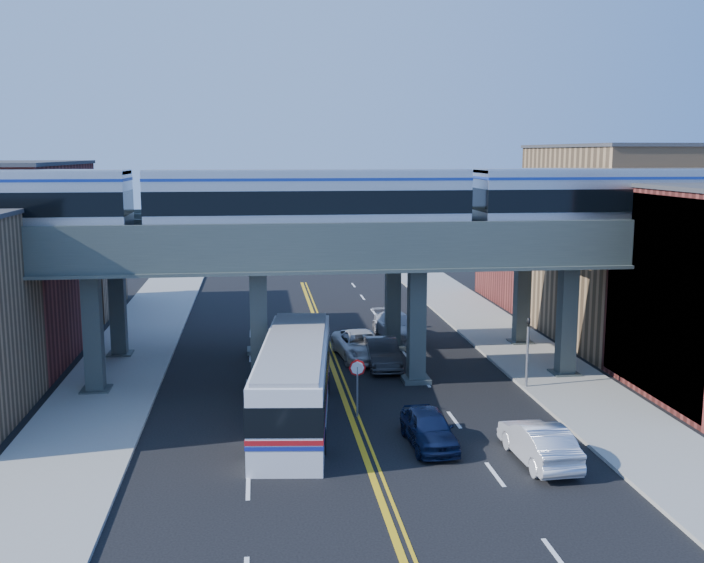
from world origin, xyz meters
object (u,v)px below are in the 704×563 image
Objects in this scene: stop_sign at (357,379)px; car_lane_b at (382,353)px; traffic_signal at (528,345)px; car_lane_c at (361,345)px; transit_bus at (295,382)px; car_parked_curb at (539,442)px; car_lane_a at (429,428)px; car_lane_d at (397,326)px; transit_train at (309,202)px.

stop_sign is 0.55× the size of car_lane_b.
traffic_signal reaches higher than car_lane_c.
car_parked_curb is at bearing -117.43° from transit_bus.
car_lane_d is (2.03, 18.52, 0.04)m from car_lane_a.
car_lane_d is at bearing 110.93° from traffic_signal.
car_lane_a is 4.35m from car_parked_curb.
car_lane_a is at bearing -120.27° from transit_bus.
stop_sign is (1.75, -5.00, -7.55)m from transit_train.
transit_train is at bearing -56.76° from car_parked_curb.
traffic_signal reaches higher than car_parked_curb.
traffic_signal is 10.29m from car_lane_c.
transit_bus reaches higher than car_lane_d.
traffic_signal is 12.07m from transit_bus.
car_lane_d is 1.13× the size of car_parked_curb.
stop_sign is at bearing -105.65° from car_lane_b.
transit_bus is 6.55m from car_lane_a.
car_lane_d is at bearing -87.75° from car_parked_curb.
car_lane_d is at bearing -19.87° from transit_bus.
car_lane_c is at bearing 81.44° from stop_sign.
car_lane_a is (-6.49, -6.86, -1.57)m from traffic_signal.
car_lane_b is at bearing 142.69° from traffic_signal.
transit_train is 8.78× the size of car_lane_c.
traffic_signal is 0.77× the size of car_lane_d.
transit_bus is 16.37m from car_lane_d.
stop_sign is 0.20× the size of transit_bus.
car_lane_b is 1.01× the size of car_parked_curb.
transit_bus is at bearing 141.45° from car_lane_a.
traffic_signal reaches higher than car_lane_b.
stop_sign is 2.78m from transit_bus.
transit_train is 3.65× the size of transit_bus.
car_lane_a is at bearing -57.96° from stop_sign.
car_lane_c is at bearing 115.13° from car_lane_b.
transit_bus is 9.53m from car_lane_b.
car_lane_a is 0.91× the size of car_lane_b.
transit_bus is (-11.68, -3.00, -0.58)m from traffic_signal.
car_lane_b reaches higher than car_parked_curb.
transit_bus is 2.80× the size of car_parked_curb.
car_parked_curb is at bearing -91.89° from car_lane_d.
car_parked_curb is (6.20, -6.00, -0.98)m from stop_sign.
car_lane_d reaches higher than car_lane_a.
transit_train reaches higher than car_lane_a.
transit_bus is 10.85m from car_parked_curb.
car_parked_curb is at bearing -80.00° from car_lane_c.
car_parked_curb reaches higher than car_lane_d.
traffic_signal reaches higher than stop_sign.
stop_sign is 8.69m from car_parked_curb.
stop_sign is 10.15m from car_lane_c.
stop_sign is 8.36m from car_lane_b.
car_lane_a is (5.19, -3.86, -0.99)m from transit_bus.
car_lane_b is (2.41, 7.94, -0.98)m from stop_sign.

